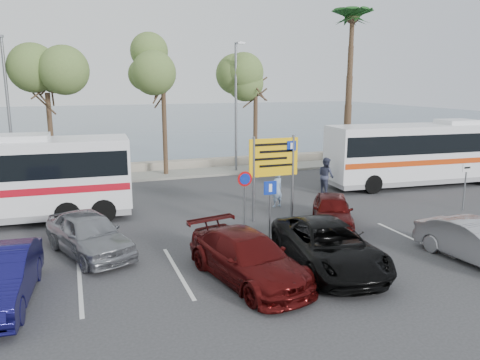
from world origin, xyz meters
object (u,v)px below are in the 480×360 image
object	(u,v)px
car_maroon	(248,258)
suv_black	(328,245)
direction_sign	(274,164)
car_red	(332,210)
pedestrian_far	(326,176)
car_silver_a	(89,234)
car_silver_b	(476,242)
street_lamp_left	(8,104)
street_lamp_right	(236,101)
coach_bus_right	(428,155)
pedestrian_near	(277,189)

from	to	relation	value
car_maroon	suv_black	world-z (taller)	suv_black
direction_sign	car_red	size ratio (longest dim) A/B	0.93
pedestrian_far	car_maroon	bearing A→B (deg)	133.58
car_silver_a	car_silver_b	world-z (taller)	car_silver_a
pedestrian_far	street_lamp_left	bearing A→B (deg)	60.55
street_lamp_right	coach_bus_right	bearing A→B (deg)	-37.81
street_lamp_left	suv_black	size ratio (longest dim) A/B	1.53
coach_bus_right	pedestrian_far	bearing A→B (deg)	180.00
street_lamp_left	car_silver_a	bearing A→B (deg)	-74.20
direction_sign	car_silver_a	size ratio (longest dim) A/B	0.82
suv_black	car_silver_b	distance (m)	4.96
street_lamp_right	car_maroon	world-z (taller)	street_lamp_right
suv_black	car_silver_b	xyz separation A→B (m)	(4.80, -1.24, -0.05)
coach_bus_right	suv_black	bearing A→B (deg)	-142.81
street_lamp_left	car_maroon	size ratio (longest dim) A/B	1.64
street_lamp_right	pedestrian_near	xyz separation A→B (m)	(-1.00, -8.52, -3.74)
car_silver_b	pedestrian_far	world-z (taller)	pedestrian_far
car_maroon	car_silver_b	distance (m)	7.65
street_lamp_left	pedestrian_far	size ratio (longest dim) A/B	4.14
street_lamp_right	pedestrian_far	world-z (taller)	street_lamp_right
coach_bus_right	suv_black	world-z (taller)	coach_bus_right
coach_bus_right	pedestrian_near	bearing A→B (deg)	-171.51
car_silver_a	car_red	xyz separation A→B (m)	(9.50, 0.00, -0.09)
car_red	car_maroon	bearing A→B (deg)	-116.15
car_red	suv_black	bearing A→B (deg)	-95.19
street_lamp_left	coach_bus_right	distance (m)	23.32
pedestrian_near	suv_black	bearing A→B (deg)	60.94
car_red	car_silver_b	world-z (taller)	car_silver_b
coach_bus_right	pedestrian_far	size ratio (longest dim) A/B	6.19
car_maroon	suv_black	bearing A→B (deg)	-10.80
street_lamp_left	suv_black	bearing A→B (deg)	-56.36
street_lamp_left	pedestrian_far	bearing A→B (deg)	-24.37
suv_black	pedestrian_far	size ratio (longest dim) A/B	2.71
car_silver_a	suv_black	world-z (taller)	car_silver_a
street_lamp_right	car_maroon	bearing A→B (deg)	-108.37
car_silver_a	suv_black	xyz separation A→B (m)	(7.10, -3.76, -0.02)
direction_sign	pedestrian_far	size ratio (longest dim) A/B	1.86
car_silver_a	car_maroon	size ratio (longest dim) A/B	0.89
street_lamp_left	car_silver_b	bearing A→B (deg)	-48.05
street_lamp_right	coach_bus_right	world-z (taller)	street_lamp_right
coach_bus_right	pedestrian_near	distance (m)	10.19
direction_sign	car_silver_a	distance (m)	7.97
car_maroon	suv_black	distance (m)	2.76
pedestrian_far	coach_bus_right	bearing A→B (deg)	-95.08
direction_sign	pedestrian_near	distance (m)	2.59
suv_black	pedestrian_far	world-z (taller)	pedestrian_far
suv_black	car_red	bearing A→B (deg)	63.97
street_lamp_left	pedestrian_near	distance (m)	15.18
street_lamp_left	car_silver_a	size ratio (longest dim) A/B	1.83
car_silver_a	car_silver_b	bearing A→B (deg)	-43.51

